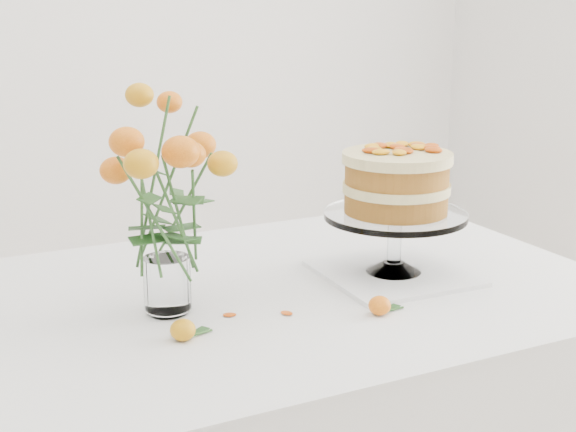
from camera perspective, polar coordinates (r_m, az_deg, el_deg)
name	(u,v)px	position (r m, az deg, el deg)	size (l,w,h in m)	color
table	(265,326)	(1.68, -1.61, -7.86)	(1.43, 0.93, 0.76)	tan
napkin	(393,273)	(1.74, 7.49, -4.07)	(0.29, 0.29, 0.01)	white
cake_stand	(396,189)	(1.69, 7.71, 1.91)	(0.30, 0.30, 0.27)	white
rose_vase	(163,179)	(1.47, -8.88, 2.62)	(0.34, 0.34, 0.44)	white
loose_rose_near	(183,330)	(1.42, -7.47, -8.04)	(0.08, 0.05, 0.04)	orange
loose_rose_far	(380,306)	(1.53, 6.54, -6.34)	(0.08, 0.04, 0.04)	#C95609
stray_petal_a	(230,315)	(1.52, -4.18, -7.03)	(0.03, 0.02, 0.00)	#F9A10F
stray_petal_b	(287,313)	(1.52, -0.09, -6.93)	(0.03, 0.02, 0.00)	#F9A10F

